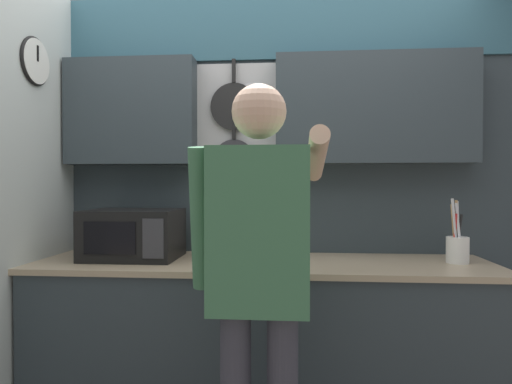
{
  "coord_description": "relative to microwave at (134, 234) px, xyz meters",
  "views": [
    {
      "loc": [
        0.17,
        -2.41,
        1.33
      ],
      "look_at": [
        -0.05,
        0.22,
        1.28
      ],
      "focal_mm": 32.0,
      "sensor_mm": 36.0,
      "label": 1
    }
  ],
  "objects": [
    {
      "name": "person",
      "position": [
        0.75,
        -0.7,
        -0.03
      ],
      "size": [
        0.54,
        0.66,
        1.7
      ],
      "color": "#383842",
      "rests_on": "ground_plane"
    },
    {
      "name": "microwave",
      "position": [
        0.0,
        0.0,
        0.0
      ],
      "size": [
        0.49,
        0.4,
        0.27
      ],
      "color": "black",
      "rests_on": "base_cabinet_counter"
    },
    {
      "name": "knife_block",
      "position": [
        0.48,
        0.0,
        -0.04
      ],
      "size": [
        0.12,
        0.16,
        0.25
      ],
      "color": "brown",
      "rests_on": "base_cabinet_counter"
    },
    {
      "name": "base_cabinet_counter",
      "position": [
        0.71,
        -0.03,
        -0.59
      ],
      "size": [
        2.41,
        0.67,
        0.91
      ],
      "color": "#2D383D",
      "rests_on": "ground_plane"
    },
    {
      "name": "utensil_crock",
      "position": [
        1.73,
        0.0,
        -0.05
      ],
      "size": [
        0.11,
        0.11,
        0.34
      ],
      "color": "white",
      "rests_on": "base_cabinet_counter"
    },
    {
      "name": "back_wall_unit",
      "position": [
        0.73,
        0.28,
        0.42
      ],
      "size": [
        2.98,
        0.2,
        2.45
      ],
      "color": "#2D383D",
      "rests_on": "ground_plane"
    }
  ]
}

